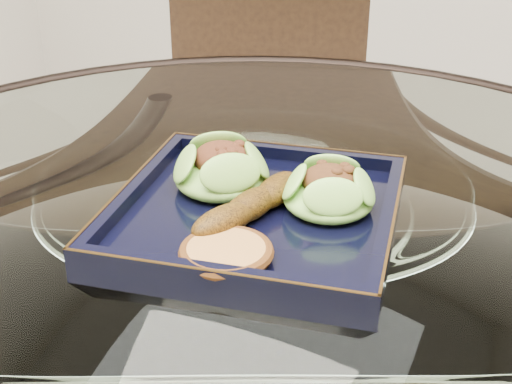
% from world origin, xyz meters
% --- Properties ---
extents(dining_table, '(1.13, 1.13, 0.77)m').
position_xyz_m(dining_table, '(-0.00, -0.00, 0.60)').
color(dining_table, white).
rests_on(dining_table, ground).
extents(dining_chair, '(0.49, 0.49, 0.90)m').
position_xyz_m(dining_chair, '(-0.23, 0.54, 0.50)').
color(dining_chair, black).
rests_on(dining_chair, ground).
extents(navy_plate, '(0.31, 0.31, 0.02)m').
position_xyz_m(navy_plate, '(0.01, -0.02, 0.77)').
color(navy_plate, black).
rests_on(navy_plate, dining_table).
extents(lettuce_wrap_left, '(0.11, 0.11, 0.04)m').
position_xyz_m(lettuce_wrap_left, '(-0.04, 0.01, 0.80)').
color(lettuce_wrap_left, '#599D2D').
rests_on(lettuce_wrap_left, navy_plate).
extents(lettuce_wrap_right, '(0.10, 0.10, 0.03)m').
position_xyz_m(lettuce_wrap_right, '(0.07, 0.01, 0.80)').
color(lettuce_wrap_right, '#60AE32').
rests_on(lettuce_wrap_right, navy_plate).
extents(roasted_plantain, '(0.07, 0.15, 0.03)m').
position_xyz_m(roasted_plantain, '(0.01, -0.03, 0.80)').
color(roasted_plantain, '#5B3709').
rests_on(roasted_plantain, navy_plate).
extents(crumb_patty, '(0.09, 0.09, 0.01)m').
position_xyz_m(crumb_patty, '(0.03, -0.11, 0.79)').
color(crumb_patty, '#B6733C').
rests_on(crumb_patty, navy_plate).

